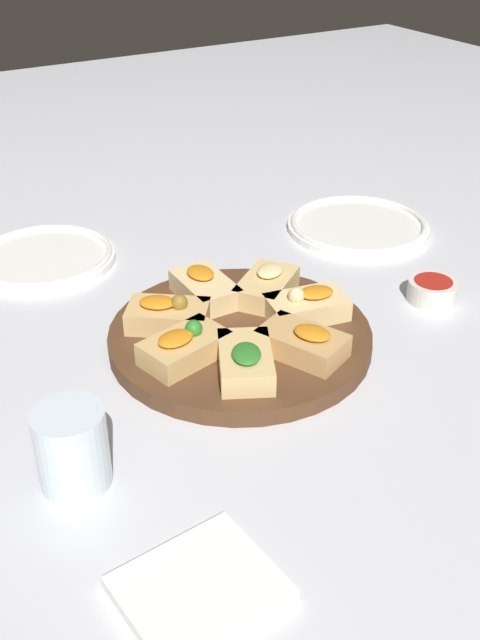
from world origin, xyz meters
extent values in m
plane|color=silver|center=(0.00, 0.00, 0.00)|extent=(3.00, 3.00, 0.00)
cylinder|color=#51331E|center=(0.00, 0.00, 0.01)|extent=(0.31, 0.31, 0.02)
cube|color=tan|center=(-0.08, -0.02, 0.03)|extent=(0.11, 0.08, 0.03)
ellipsoid|color=orange|center=(-0.09, -0.02, 0.05)|extent=(0.05, 0.04, 0.01)
sphere|color=#2D7A28|center=(-0.07, -0.02, 0.05)|extent=(0.02, 0.02, 0.02)
cube|color=#DBB775|center=(-0.04, -0.08, 0.03)|extent=(0.09, 0.11, 0.03)
ellipsoid|color=#2D7A28|center=(-0.04, -0.09, 0.05)|extent=(0.05, 0.05, 0.01)
cube|color=tan|center=(0.03, -0.08, 0.03)|extent=(0.09, 0.11, 0.03)
ellipsoid|color=orange|center=(0.04, -0.09, 0.05)|extent=(0.05, 0.05, 0.01)
cube|color=#E5C689|center=(0.08, -0.02, 0.03)|extent=(0.10, 0.07, 0.03)
ellipsoid|color=orange|center=(0.10, -0.02, 0.05)|extent=(0.05, 0.04, 0.01)
sphere|color=beige|center=(0.07, -0.01, 0.05)|extent=(0.02, 0.02, 0.02)
cube|color=#DBB775|center=(0.07, 0.05, 0.03)|extent=(0.11, 0.10, 0.03)
ellipsoid|color=beige|center=(0.08, 0.06, 0.05)|extent=(0.05, 0.05, 0.01)
cube|color=#E5C689|center=(0.00, 0.09, 0.03)|extent=(0.06, 0.10, 0.03)
ellipsoid|color=orange|center=(0.00, 0.10, 0.05)|extent=(0.03, 0.04, 0.01)
cube|color=tan|center=(-0.07, 0.05, 0.03)|extent=(0.11, 0.10, 0.03)
ellipsoid|color=orange|center=(-0.08, 0.06, 0.05)|extent=(0.05, 0.05, 0.01)
sphere|color=olive|center=(-0.06, 0.04, 0.05)|extent=(0.02, 0.02, 0.02)
cylinder|color=white|center=(-0.13, 0.33, 0.01)|extent=(0.20, 0.20, 0.01)
torus|color=white|center=(-0.13, 0.33, 0.01)|extent=(0.19, 0.19, 0.01)
cylinder|color=white|center=(0.32, 0.18, 0.01)|extent=(0.22, 0.22, 0.01)
torus|color=white|center=(0.32, 0.18, 0.01)|extent=(0.21, 0.21, 0.01)
cylinder|color=silver|center=(-0.25, -0.12, 0.04)|extent=(0.07, 0.07, 0.08)
cube|color=white|center=(-0.21, -0.29, 0.01)|extent=(0.13, 0.11, 0.01)
cylinder|color=silver|center=(0.27, -0.04, 0.01)|extent=(0.06, 0.06, 0.03)
cylinder|color=#B22319|center=(0.27, -0.04, 0.03)|extent=(0.05, 0.05, 0.00)
camera|label=1|loc=(-0.38, -0.64, 0.49)|focal=42.00mm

